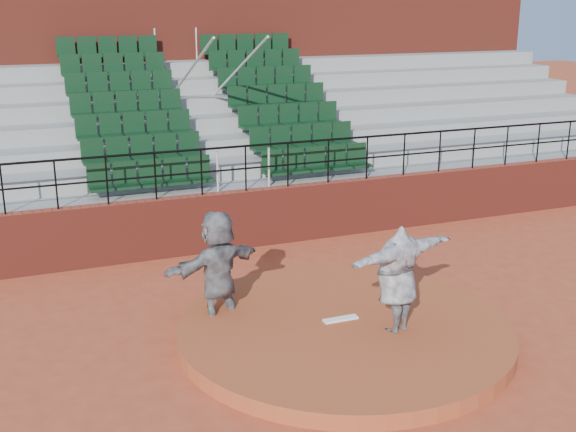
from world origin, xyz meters
The scene contains 9 objects.
ground centered at (0.00, 0.00, 0.00)m, with size 90.00×90.00×0.00m, color #A74225.
pitchers_mound centered at (0.00, 0.00, 0.12)m, with size 5.50×5.50×0.25m, color #9E4423.
pitching_rubber centered at (0.00, 0.15, 0.27)m, with size 0.60×0.15×0.03m, color white.
boundary_wall centered at (0.00, 5.00, 0.65)m, with size 24.00×0.30×1.30m, color maroon.
wall_railing centered at (0.00, 5.00, 2.03)m, with size 24.04×0.05×1.03m.
seating_deck centered at (0.00, 8.65, 1.43)m, with size 24.00×5.97×4.63m.
press_box_facade centered at (0.00, 12.60, 3.55)m, with size 24.00×3.00×7.10m, color maroon.
pitcher centered at (0.65, -0.52, 1.13)m, with size 2.16×0.59×1.75m, color black.
fielder centered at (-1.76, 1.27, 1.01)m, with size 1.88×0.60×2.02m, color black.
Camera 1 is at (-4.90, -9.71, 5.32)m, focal length 45.00 mm.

